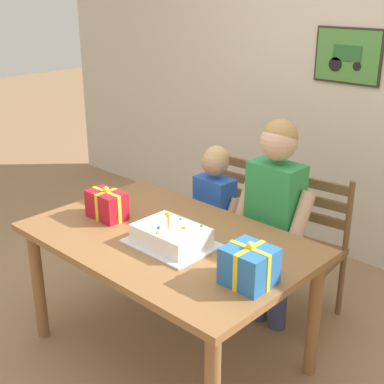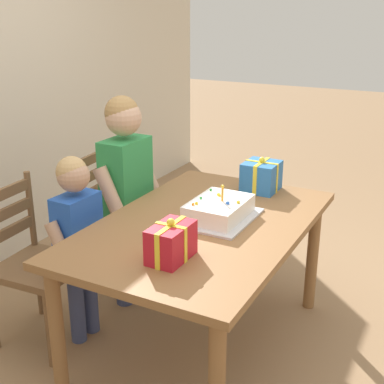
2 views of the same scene
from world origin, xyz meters
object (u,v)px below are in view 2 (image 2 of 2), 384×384
at_px(child_younger, 78,232).
at_px(gift_box_beside_cake, 261,176).
at_px(chair_left, 33,263).
at_px(chair_right, 109,220).
at_px(birthday_cake, 219,210).
at_px(gift_box_red_large, 171,242).
at_px(child_older, 127,181).
at_px(dining_table, 203,238).

bearing_deg(child_younger, gift_box_beside_cake, -41.03).
xyz_separation_m(chair_left, chair_right, (0.69, -0.00, 0.00)).
distance_m(birthday_cake, chair_right, 1.01).
xyz_separation_m(chair_left, child_younger, (0.13, -0.23, 0.18)).
height_order(gift_box_red_large, chair_right, gift_box_red_large).
distance_m(gift_box_red_large, child_younger, 0.76).
relative_size(gift_box_beside_cake, child_younger, 0.20).
bearing_deg(chair_right, child_older, -114.10).
height_order(chair_right, child_younger, child_younger).
relative_size(chair_right, child_younger, 0.86).
bearing_deg(birthday_cake, child_older, 76.98).
relative_size(birthday_cake, child_older, 0.33).
xyz_separation_m(dining_table, child_younger, (-0.22, 0.64, -0.01)).
bearing_deg(chair_left, child_older, -21.09).
bearing_deg(gift_box_beside_cake, child_older, 116.84).
relative_size(birthday_cake, gift_box_red_large, 1.89).
bearing_deg(child_younger, gift_box_red_large, -106.51).
bearing_deg(child_older, dining_table, -110.70).
distance_m(chair_left, child_older, 0.72).
relative_size(chair_left, child_younger, 0.86).
distance_m(birthday_cake, child_older, 0.71).
bearing_deg(gift_box_red_large, chair_left, 85.03).
bearing_deg(gift_box_beside_cake, dining_table, 172.25).
bearing_deg(gift_box_red_large, gift_box_beside_cake, -1.09).
xyz_separation_m(dining_table, child_older, (0.24, 0.64, 0.14)).
bearing_deg(gift_box_beside_cake, gift_box_red_large, 178.91).
height_order(birthday_cake, gift_box_red_large, same).
bearing_deg(child_older, chair_left, 158.91).
relative_size(chair_right, child_older, 0.70).
xyz_separation_m(dining_table, chair_right, (0.34, 0.87, -0.19)).
xyz_separation_m(birthday_cake, chair_left, (-0.43, 0.92, -0.33)).
xyz_separation_m(gift_box_beside_cake, child_younger, (-0.83, 0.72, -0.19)).
distance_m(gift_box_beside_cake, child_younger, 1.12).
xyz_separation_m(child_older, child_younger, (-0.47, 0.00, -0.15)).
bearing_deg(chair_left, gift_box_red_large, -94.97).
xyz_separation_m(dining_table, chair_left, (-0.35, 0.87, -0.19)).
distance_m(birthday_cake, chair_left, 1.07).
distance_m(birthday_cake, gift_box_red_large, 0.51).
distance_m(gift_box_red_large, gift_box_beside_cake, 1.04).
height_order(dining_table, chair_left, chair_left).
bearing_deg(dining_table, chair_left, 112.01).
height_order(gift_box_red_large, child_younger, child_younger).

